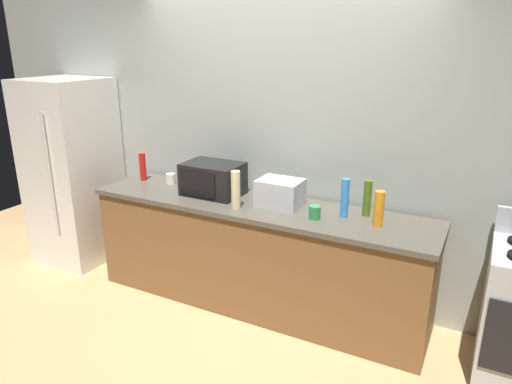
% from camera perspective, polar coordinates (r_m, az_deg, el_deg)
% --- Properties ---
extents(ground_plane, '(8.00, 8.00, 0.00)m').
position_cam_1_polar(ground_plane, '(3.82, -2.90, -16.14)').
color(ground_plane, tan).
extents(back_wall, '(6.40, 0.10, 2.70)m').
position_cam_1_polar(back_wall, '(3.95, 2.77, 6.49)').
color(back_wall, '#9EA399').
rests_on(back_wall, ground_plane).
extents(counter_run, '(2.84, 0.64, 0.90)m').
position_cam_1_polar(counter_run, '(3.89, 0.00, -7.69)').
color(counter_run, brown).
rests_on(counter_run, ground_plane).
extents(refrigerator, '(0.72, 0.73, 1.80)m').
position_cam_1_polar(refrigerator, '(4.97, -21.48, 2.34)').
color(refrigerator, white).
rests_on(refrigerator, ground_plane).
extents(microwave, '(0.48, 0.35, 0.27)m').
position_cam_1_polar(microwave, '(3.92, -5.29, 1.60)').
color(microwave, black).
rests_on(microwave, counter_run).
extents(toaster_oven, '(0.34, 0.26, 0.21)m').
position_cam_1_polar(toaster_oven, '(3.66, 2.96, -0.08)').
color(toaster_oven, '#B7BABF').
rests_on(toaster_oven, counter_run).
extents(bottle_dish_soap, '(0.07, 0.07, 0.26)m').
position_cam_1_polar(bottle_dish_soap, '(3.35, 14.77, -1.99)').
color(bottle_dish_soap, orange).
rests_on(bottle_dish_soap, counter_run).
extents(bottle_olive_oil, '(0.06, 0.06, 0.27)m').
position_cam_1_polar(bottle_olive_oil, '(3.53, 13.43, -0.73)').
color(bottle_olive_oil, '#4C6B19').
rests_on(bottle_olive_oil, counter_run).
extents(bottle_hand_soap, '(0.07, 0.07, 0.30)m').
position_cam_1_polar(bottle_hand_soap, '(3.58, -2.49, 0.27)').
color(bottle_hand_soap, beige).
rests_on(bottle_hand_soap, counter_run).
extents(bottle_hot_sauce, '(0.06, 0.06, 0.26)m').
position_cam_1_polar(bottle_hot_sauce, '(4.44, -13.65, 3.02)').
color(bottle_hot_sauce, red).
rests_on(bottle_hot_sauce, counter_run).
extents(bottle_spray_cleaner, '(0.06, 0.06, 0.29)m').
position_cam_1_polar(bottle_spray_cleaner, '(3.47, 10.79, -0.72)').
color(bottle_spray_cleaner, '#338CE5').
rests_on(bottle_spray_cleaner, counter_run).
extents(mug_white, '(0.08, 0.08, 0.09)m').
position_cam_1_polar(mug_white, '(4.30, -10.36, 1.62)').
color(mug_white, white).
rests_on(mug_white, counter_run).
extents(mug_green, '(0.09, 0.09, 0.10)m').
position_cam_1_polar(mug_green, '(3.43, 7.18, -2.47)').
color(mug_green, '#2D8C47').
rests_on(mug_green, counter_run).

